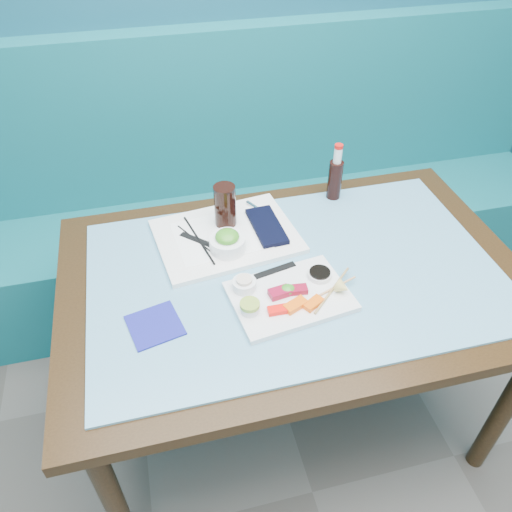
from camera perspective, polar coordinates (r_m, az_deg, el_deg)
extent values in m
cube|color=#106269|center=(2.42, -1.59, 1.13)|extent=(3.00, 0.55, 0.45)
cube|color=#106269|center=(2.33, -3.03, 13.54)|extent=(3.00, 0.12, 0.95)
cube|color=black|center=(1.53, 4.42, -2.54)|extent=(1.40, 0.90, 0.04)
cylinder|color=black|center=(1.60, -15.92, -25.39)|extent=(0.06, 0.06, 0.71)
cylinder|color=black|center=(1.87, 26.65, -15.17)|extent=(0.06, 0.06, 0.71)
cylinder|color=black|center=(2.02, -16.57, -5.96)|extent=(0.06, 0.06, 0.71)
cylinder|color=black|center=(2.24, 16.36, -0.34)|extent=(0.06, 0.06, 0.71)
cube|color=#5995B3|center=(1.51, 4.47, -1.89)|extent=(1.22, 0.76, 0.01)
cube|color=white|center=(1.42, 3.90, -4.63)|extent=(0.36, 0.28, 0.02)
cube|color=#FF110A|center=(1.36, 2.58, -6.17)|extent=(0.06, 0.03, 0.01)
cube|color=#FF5C0A|center=(1.38, 4.53, -5.61)|extent=(0.07, 0.06, 0.02)
cube|color=#F85B09|center=(1.39, 6.57, -5.40)|extent=(0.07, 0.06, 0.01)
cube|color=maroon|center=(1.40, 2.70, -4.20)|extent=(0.06, 0.04, 0.02)
cube|color=maroon|center=(1.42, 4.84, -3.84)|extent=(0.05, 0.04, 0.02)
ellipsoid|color=#30821E|center=(1.41, 3.62, -3.82)|extent=(0.05, 0.05, 0.02)
cylinder|color=white|center=(1.36, -0.71, -6.03)|extent=(0.06, 0.06, 0.02)
cylinder|color=#84A334|center=(1.35, -0.72, -5.55)|extent=(0.06, 0.06, 0.01)
cylinder|color=white|center=(1.42, -1.35, -3.29)|extent=(0.08, 0.08, 0.03)
cylinder|color=beige|center=(1.40, -1.37, -2.75)|extent=(0.05, 0.05, 0.01)
cylinder|color=white|center=(1.47, 7.28, -2.12)|extent=(0.08, 0.08, 0.01)
cylinder|color=black|center=(1.46, 7.32, -1.84)|extent=(0.07, 0.07, 0.01)
cone|color=#D7C166|center=(1.42, 9.92, -3.60)|extent=(0.05, 0.05, 0.04)
cube|color=black|center=(1.48, 2.19, -1.62)|extent=(0.13, 0.05, 0.00)
cylinder|color=tan|center=(1.43, 8.32, -3.93)|extent=(0.19, 0.07, 0.01)
cylinder|color=#A0804B|center=(1.43, 8.70, -3.85)|extent=(0.16, 0.15, 0.01)
cube|color=white|center=(1.62, -3.41, 2.27)|extent=(0.48, 0.38, 0.02)
cube|color=white|center=(1.61, -3.42, 2.53)|extent=(0.35, 0.26, 0.00)
cylinder|color=white|center=(1.54, -3.27, 1.40)|extent=(0.15, 0.15, 0.05)
ellipsoid|color=#3A8B20|center=(1.52, -3.31, 2.24)|extent=(0.08, 0.08, 0.04)
cylinder|color=black|center=(1.61, -3.56, 5.75)|extent=(0.07, 0.07, 0.15)
cube|color=black|center=(1.63, 1.23, 3.43)|extent=(0.10, 0.21, 0.02)
cylinder|color=silver|center=(1.71, 0.13, 5.46)|extent=(0.06, 0.10, 0.01)
cylinder|color=black|center=(1.59, -6.84, 1.80)|extent=(0.10, 0.18, 0.01)
cylinder|color=black|center=(1.60, -6.56, 1.87)|extent=(0.06, 0.25, 0.01)
cube|color=black|center=(1.60, -6.70, 1.80)|extent=(0.11, 0.11, 0.00)
cylinder|color=black|center=(1.79, 9.00, 8.58)|extent=(0.05, 0.05, 0.14)
cylinder|color=white|center=(1.74, 9.34, 11.29)|extent=(0.03, 0.03, 0.05)
cylinder|color=red|center=(1.73, 9.46, 12.25)|extent=(0.04, 0.04, 0.01)
cube|color=navy|center=(1.38, -11.49, -7.76)|extent=(0.16, 0.16, 0.01)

